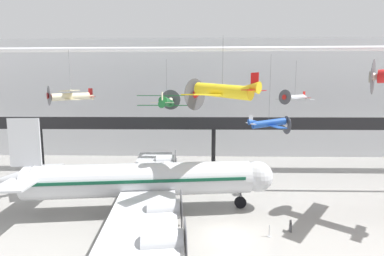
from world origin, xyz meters
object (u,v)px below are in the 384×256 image
Objects in this scene: airliner_silver_main at (140,180)px; suspended_plane_silver_racer at (295,98)px; suspended_plane_cream_biplane at (71,96)px; suspended_plane_green_biplane at (167,102)px; suspended_plane_yellow_lowwing at (222,91)px; info_sign_pedestal at (290,227)px; stanchion_barrier at (269,233)px; suspended_plane_blue_trainer at (269,123)px.

airliner_silver_main is 4.97× the size of suspended_plane_silver_racer.
suspended_plane_cream_biplane is at bearing 145.39° from airliner_silver_main.
suspended_plane_green_biplane is at bearing -26.61° from suspended_plane_silver_racer.
airliner_silver_main is at bearing 27.40° from suspended_plane_yellow_lowwing.
suspended_plane_silver_racer is 20.19m from suspended_plane_green_biplane.
suspended_plane_yellow_lowwing is 1.19× the size of suspended_plane_cream_biplane.
info_sign_pedestal is at bearing -156.96° from suspended_plane_yellow_lowwing.
suspended_plane_yellow_lowwing is 7.34× the size of stanchion_barrier.
suspended_plane_green_biplane is at bearing 134.18° from info_sign_pedestal.
suspended_plane_blue_trainer is 9.68× the size of stanchion_barrier.
suspended_plane_green_biplane is (-20.06, -2.25, -0.58)m from suspended_plane_silver_racer.
suspended_plane_blue_trainer is 14.42m from info_sign_pedestal.
suspended_plane_green_biplane is 0.87× the size of suspended_plane_blue_trainer.
suspended_plane_yellow_lowwing is at bearing 145.66° from stanchion_barrier.
suspended_plane_blue_trainer is 8.40× the size of info_sign_pedestal.
airliner_silver_main is 31.17× the size of stanchion_barrier.
suspended_plane_yellow_lowwing is 12.81m from suspended_plane_blue_trainer.
suspended_plane_cream_biplane reaches higher than info_sign_pedestal.
suspended_plane_yellow_lowwing reaches higher than stanchion_barrier.
suspended_plane_green_biplane is at bearing 176.50° from suspended_plane_cream_biplane.
suspended_plane_cream_biplane is 0.73× the size of suspended_plane_green_biplane.
suspended_plane_blue_trainer reaches higher than stanchion_barrier.
suspended_plane_green_biplane is at bearing 122.63° from stanchion_barrier.
airliner_silver_main is 27.06× the size of info_sign_pedestal.
stanchion_barrier is at bearing -143.55° from suspended_plane_green_biplane.
stanchion_barrier is at bearing -26.97° from airliner_silver_main.
suspended_plane_green_biplane is at bearing 152.12° from suspended_plane_blue_trainer.
info_sign_pedestal is (24.18, -8.69, -11.97)m from suspended_plane_cream_biplane.
suspended_plane_silver_racer is (21.41, 15.03, 8.65)m from airliner_silver_main.
suspended_plane_green_biplane reaches higher than suspended_plane_blue_trainer.
suspended_plane_silver_racer is at bearing 65.51° from stanchion_barrier.
suspended_plane_cream_biplane is 6.15× the size of stanchion_barrier.
info_sign_pedestal is at bearing -20.82° from airliner_silver_main.
suspended_plane_silver_racer reaches higher than airliner_silver_main.
suspended_plane_cream_biplane is 0.64× the size of suspended_plane_blue_trainer.
suspended_plane_silver_racer is 9.72m from suspended_plane_blue_trainer.
stanchion_barrier is (4.06, -2.77, -12.54)m from suspended_plane_yellow_lowwing.
stanchion_barrier is (21.99, -9.61, -12.10)m from suspended_plane_cream_biplane.
suspended_plane_yellow_lowwing is (8.42, -1.81, 9.32)m from airliner_silver_main.
suspended_plane_green_biplane is (-7.06, 14.60, -1.25)m from suspended_plane_yellow_lowwing.
suspended_plane_blue_trainer is (7.14, 9.85, -4.02)m from suspended_plane_yellow_lowwing.
suspended_plane_silver_racer reaches higher than info_sign_pedestal.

